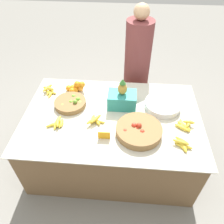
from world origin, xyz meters
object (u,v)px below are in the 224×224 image
(metal_bowl, at_px, (163,105))
(price_sign, at_px, (104,135))
(tomato_basket, at_px, (139,130))
(produce_crate, at_px, (122,98))
(vendor_person, at_px, (137,69))
(lime_bowl, at_px, (71,103))

(metal_bowl, distance_m, price_sign, 0.74)
(tomato_basket, height_order, produce_crate, produce_crate)
(produce_crate, bearing_deg, metal_bowl, 1.03)
(metal_bowl, xyz_separation_m, vendor_person, (-0.27, 0.73, -0.03))
(lime_bowl, distance_m, tomato_basket, 0.80)
(lime_bowl, relative_size, produce_crate, 0.97)
(metal_bowl, bearing_deg, tomato_basket, -123.25)
(lime_bowl, bearing_deg, vendor_person, 47.58)
(metal_bowl, height_order, produce_crate, produce_crate)
(lime_bowl, distance_m, vendor_person, 1.05)
(lime_bowl, height_order, metal_bowl, lime_bowl)
(lime_bowl, height_order, vendor_person, vendor_person)
(tomato_basket, height_order, price_sign, tomato_basket)
(produce_crate, bearing_deg, tomato_basket, -64.98)
(metal_bowl, distance_m, vendor_person, 0.78)
(lime_bowl, bearing_deg, price_sign, -46.98)
(tomato_basket, distance_m, produce_crate, 0.42)
(price_sign, xyz_separation_m, produce_crate, (0.14, 0.47, 0.06))
(tomato_basket, distance_m, metal_bowl, 0.46)
(tomato_basket, bearing_deg, metal_bowl, 56.75)
(lime_bowl, height_order, price_sign, lime_bowl)
(lime_bowl, xyz_separation_m, vendor_person, (0.71, 0.77, -0.02))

